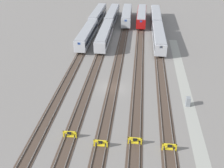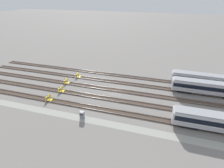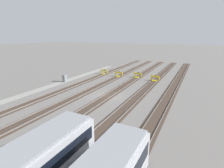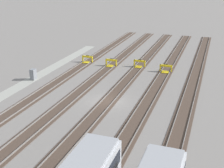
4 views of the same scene
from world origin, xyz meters
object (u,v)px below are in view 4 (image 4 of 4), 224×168
bumper_stop_middle_track (139,64)px  bumper_stop_far_inner_track (166,69)px  bumper_stop_nearest_track (87,60)px  bumper_stop_near_inner_track (111,63)px  electrical_cabinet (33,74)px

bumper_stop_middle_track → bumper_stop_far_inner_track: 4.91m
bumper_stop_nearest_track → bumper_stop_far_inner_track: 14.17m
bumper_stop_nearest_track → bumper_stop_far_inner_track: (1.01, 14.13, 0.00)m
bumper_stop_nearest_track → bumper_stop_near_inner_track: same height
bumper_stop_far_inner_track → bumper_stop_middle_track: bearing=-105.9°
electrical_cabinet → bumper_stop_far_inner_track: bearing=118.8°
bumper_stop_middle_track → bumper_stop_far_inner_track: bearing=74.1°
bumper_stop_nearest_track → bumper_stop_near_inner_track: 4.76m
bumper_stop_far_inner_track → electrical_cabinet: electrical_cabinet is taller
bumper_stop_nearest_track → bumper_stop_middle_track: same height
bumper_stop_near_inner_track → bumper_stop_middle_track: bearing=102.5°
bumper_stop_middle_track → bumper_stop_far_inner_track: (1.35, 4.72, 0.00)m
bumper_stop_nearest_track → bumper_stop_middle_track: 9.42m
bumper_stop_far_inner_track → bumper_stop_nearest_track: bearing=-94.1°
bumper_stop_near_inner_track → bumper_stop_middle_track: 4.82m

